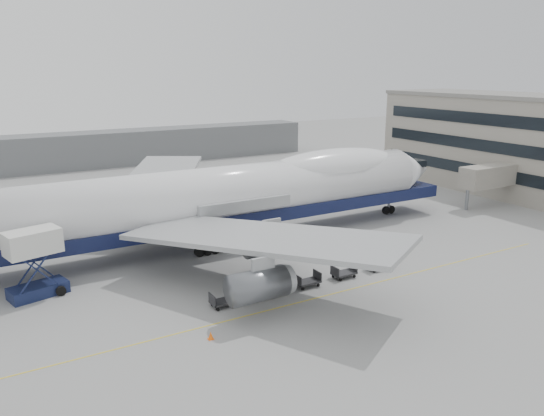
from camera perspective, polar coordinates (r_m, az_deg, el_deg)
ground at (r=51.63m, az=0.59°, el=-7.37°), size 260.00×260.00×0.00m
apron_line at (r=47.00m, az=4.38°, el=-9.73°), size 60.00×0.15×0.01m
hangar at (r=113.16m, az=-22.60°, el=5.53°), size 110.00×8.00×7.00m
airliner at (r=60.34m, az=-4.70°, el=1.46°), size 67.00×55.30×19.98m
catering_truck at (r=50.62m, az=-24.18°, el=-5.04°), size 5.23×4.13×6.06m
traffic_cone at (r=40.64m, az=-6.61°, el=-13.48°), size 0.42×0.42×0.62m
dolly_0 at (r=45.51m, az=-5.17°, el=-9.87°), size 2.30×1.35×1.30m
dolly_1 at (r=47.26m, az=-0.48°, el=-8.84°), size 2.30×1.35×1.30m
dolly_2 at (r=49.32m, az=3.82°, el=-7.83°), size 2.30×1.35×1.30m
dolly_3 at (r=51.64m, az=7.74°, el=-6.88°), size 2.30×1.35×1.30m
dolly_4 at (r=54.19m, az=11.29°, el=-5.98°), size 2.30×1.35×1.30m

